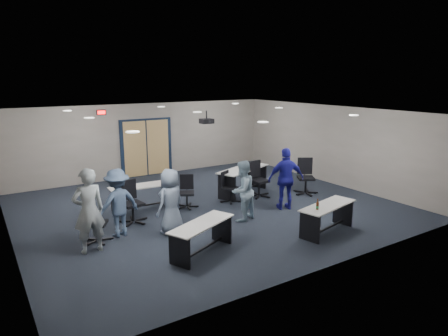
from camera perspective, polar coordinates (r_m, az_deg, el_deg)
floor at (r=11.53m, az=-2.43°, el=-5.55°), size 10.00×10.00×0.00m
back_wall at (r=15.18m, az=-11.09°, el=3.96°), size 10.00×0.04×2.70m
front_wall at (r=7.74m, az=14.57°, el=-4.78°), size 10.00×0.04×2.70m
left_wall at (r=9.75m, az=-28.82°, el=-2.36°), size 0.04×9.00×2.70m
right_wall at (r=14.31m, az=15.11°, el=3.22°), size 0.04×9.00×2.70m
ceiling at (r=10.98m, az=-2.56°, el=7.94°), size 10.00×9.00×0.04m
double_door at (r=15.19m, az=-10.99°, el=2.82°), size 2.00×0.07×2.20m
exit_sign at (r=14.49m, az=-17.13°, el=7.60°), size 0.32×0.07×0.18m
ceiling_projector at (r=11.58m, az=-2.50°, el=6.74°), size 0.35×0.32×0.37m
ceiling_can_lights at (r=11.20m, az=-3.21°, el=7.88°), size 6.24×5.74×0.02m
table_front_left at (r=8.47m, az=-3.17°, el=-9.22°), size 1.74×1.18×0.67m
table_front_right at (r=9.85m, az=14.54°, el=-6.30°), size 1.78×0.92×0.94m
table_back_left at (r=11.43m, az=-11.81°, el=-3.51°), size 1.72×0.66×0.80m
table_back_right at (r=12.66m, az=2.76°, el=-1.20°), size 2.14×1.38×0.82m
chair_back_a at (r=10.40m, az=-12.94°, el=-4.81°), size 0.76×0.76×1.08m
chair_back_b at (r=11.36m, az=-5.35°, el=-3.41°), size 0.79×0.79×0.93m
chair_back_c at (r=11.84m, az=0.90°, el=-2.72°), size 0.77×0.77×0.92m
chair_back_d at (r=12.37m, az=5.06°, el=-1.63°), size 0.75×0.75×1.11m
chair_loose_left at (r=9.46m, az=-17.72°, el=-7.32°), size 0.82×0.82×0.95m
chair_loose_right at (r=12.87m, az=11.64°, el=-1.21°), size 0.98×0.98×1.13m
person_gray at (r=8.84m, az=-18.77°, el=-5.82°), size 0.69×0.48×1.83m
person_plaid at (r=9.48m, az=-7.62°, el=-4.78°), size 0.90×0.76×1.58m
person_lightblue at (r=10.26m, az=2.63°, el=-3.29°), size 0.92×0.82×1.58m
person_navy at (r=11.25m, az=8.85°, el=-1.53°), size 1.10×0.78×1.74m
person_back at (r=9.57m, az=-14.94°, el=-4.84°), size 1.13×0.78×1.60m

